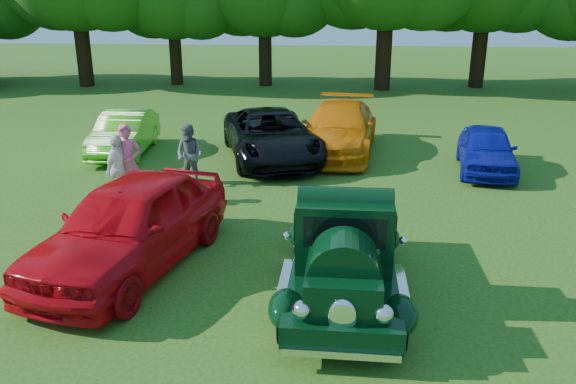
# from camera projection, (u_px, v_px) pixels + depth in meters

# --- Properties ---
(ground) EXTENTS (120.00, 120.00, 0.00)m
(ground) POSITION_uv_depth(u_px,v_px,m) (277.00, 271.00, 10.47)
(ground) COLOR #2A5313
(ground) RESTS_ON ground
(hero_pickup) EXTENTS (2.15, 4.62, 1.81)m
(hero_pickup) POSITION_uv_depth(u_px,v_px,m) (344.00, 251.00, 9.42)
(hero_pickup) COLOR black
(hero_pickup) RESTS_ON ground
(red_convertible) EXTENTS (3.00, 5.35, 1.72)m
(red_convertible) POSITION_uv_depth(u_px,v_px,m) (131.00, 224.00, 10.39)
(red_convertible) COLOR red
(red_convertible) RESTS_ON ground
(back_car_lime) EXTENTS (1.89, 4.29, 1.37)m
(back_car_lime) POSITION_uv_depth(u_px,v_px,m) (125.00, 133.00, 18.47)
(back_car_lime) COLOR #4FDB1D
(back_car_lime) RESTS_ON ground
(back_car_black) EXTENTS (4.15, 6.11, 1.55)m
(back_car_black) POSITION_uv_depth(u_px,v_px,m) (271.00, 135.00, 17.75)
(back_car_black) COLOR black
(back_car_black) RESTS_ON ground
(back_car_orange) EXTENTS (2.79, 5.83, 1.64)m
(back_car_orange) POSITION_uv_depth(u_px,v_px,m) (339.00, 128.00, 18.54)
(back_car_orange) COLOR orange
(back_car_orange) RESTS_ON ground
(back_car_blue) EXTENTS (2.05, 4.04, 1.32)m
(back_car_blue) POSITION_uv_depth(u_px,v_px,m) (486.00, 149.00, 16.55)
(back_car_blue) COLOR #0D1295
(back_car_blue) RESTS_ON ground
(spectator_pink) EXTENTS (0.81, 0.62, 1.96)m
(spectator_pink) POSITION_uv_depth(u_px,v_px,m) (128.00, 163.00, 13.90)
(spectator_pink) COLOR #ED6186
(spectator_pink) RESTS_ON ground
(spectator_grey) EXTENTS (0.97, 0.87, 1.67)m
(spectator_grey) POSITION_uv_depth(u_px,v_px,m) (190.00, 155.00, 15.25)
(spectator_grey) COLOR slate
(spectator_grey) RESTS_ON ground
(spectator_white) EXTENTS (0.50, 1.04, 1.73)m
(spectator_white) POSITION_uv_depth(u_px,v_px,m) (118.00, 170.00, 13.76)
(spectator_white) COLOR white
(spectator_white) RESTS_ON ground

